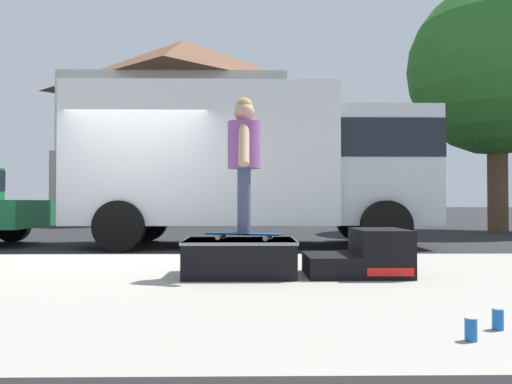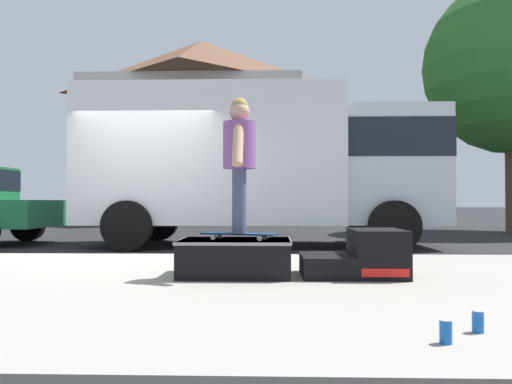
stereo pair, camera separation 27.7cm
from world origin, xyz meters
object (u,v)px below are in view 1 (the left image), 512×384
at_px(skate_box, 240,256).
at_px(street_tree_main, 507,74).
at_px(soda_can_b, 498,319).
at_px(box_truck, 254,161).
at_px(kicker_ramp, 365,256).
at_px(skater_kid, 244,153).
at_px(skateboard, 244,234).
at_px(soda_can, 471,329).

xyz_separation_m(skate_box, street_tree_main, (7.64, 9.17, 4.30)).
relative_size(soda_can_b, street_tree_main, 0.02).
xyz_separation_m(soda_can_b, street_tree_main, (6.08, 11.34, 4.44)).
bearing_deg(box_truck, kicker_ramp, -77.10).
height_order(skater_kid, box_truck, box_truck).
bearing_deg(soda_can_b, skateboard, 125.63).
bearing_deg(soda_can_b, kicker_ramp, 97.29).
bearing_deg(kicker_ramp, soda_can, -89.71).
relative_size(skater_kid, soda_can_b, 11.00).
relative_size(skate_box, skater_kid, 0.82).
height_order(kicker_ramp, soda_can_b, kicker_ramp).
height_order(soda_can, street_tree_main, street_tree_main).
bearing_deg(street_tree_main, kicker_ramp, -124.71).
bearing_deg(kicker_ramp, skateboard, -177.94).
distance_m(skateboard, box_truck, 4.96).
bearing_deg(skate_box, skateboard, -45.56).
bearing_deg(street_tree_main, soda_can, -118.72).
distance_m(soda_can, soda_can_b, 0.35).
height_order(kicker_ramp, street_tree_main, street_tree_main).
bearing_deg(skateboard, soda_can, -61.91).
height_order(skateboard, street_tree_main, street_tree_main).
bearing_deg(kicker_ramp, skater_kid, -177.94).
xyz_separation_m(kicker_ramp, street_tree_main, (6.35, 9.17, 4.30)).
relative_size(kicker_ramp, soda_can, 8.16).
relative_size(skate_box, kicker_ramp, 1.10).
height_order(skate_box, box_truck, box_truck).
bearing_deg(skateboard, street_tree_main, 50.49).
height_order(skater_kid, soda_can_b, skater_kid).
height_order(skater_kid, street_tree_main, street_tree_main).
bearing_deg(skate_box, kicker_ramp, -0.02).
distance_m(skateboard, soda_can_b, 2.64).
xyz_separation_m(soda_can, soda_can_b, (0.27, 0.23, 0.00)).
xyz_separation_m(skate_box, soda_can_b, (1.57, -2.17, -0.14)).
relative_size(skate_box, soda_can, 9.01).
relative_size(skate_box, box_truck, 0.16).
relative_size(skater_kid, soda_can, 11.00).
distance_m(skate_box, kicker_ramp, 1.29).
height_order(kicker_ramp, soda_can, kicker_ramp).
height_order(skate_box, soda_can, skate_box).
xyz_separation_m(skate_box, skateboard, (0.04, -0.05, 0.23)).
bearing_deg(box_truck, skater_kid, -91.80).
bearing_deg(skate_box, box_truck, 87.65).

